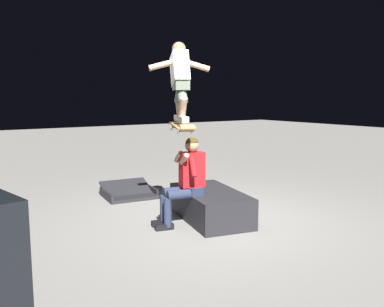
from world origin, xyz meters
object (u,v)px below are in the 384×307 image
(person_sitting_on_ledge, at_px, (185,178))
(skater_airborne, at_px, (180,78))
(ledge_box_main, at_px, (210,205))
(skateboard, at_px, (181,127))
(kicker_ramp, at_px, (129,193))

(person_sitting_on_ledge, height_order, skater_airborne, skater_airborne)
(ledge_box_main, bearing_deg, person_sitting_on_ledge, 93.33)
(ledge_box_main, distance_m, skater_airborne, 1.95)
(person_sitting_on_ledge, xyz_separation_m, skateboard, (0.10, 0.00, 0.72))
(ledge_box_main, relative_size, skateboard, 1.47)
(ledge_box_main, height_order, skateboard, skateboard)
(kicker_ramp, bearing_deg, skater_airborne, 178.85)
(ledge_box_main, xyz_separation_m, skater_airborne, (0.13, 0.45, 1.89))
(person_sitting_on_ledge, relative_size, kicker_ramp, 1.25)
(skateboard, height_order, skater_airborne, skater_airborne)
(ledge_box_main, bearing_deg, skateboard, 80.95)
(skater_airborne, bearing_deg, kicker_ramp, -1.15)
(ledge_box_main, relative_size, kicker_ramp, 1.47)
(skateboard, bearing_deg, kicker_ramp, -1.72)
(ledge_box_main, xyz_separation_m, kicker_ramp, (2.01, 0.41, -0.17))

